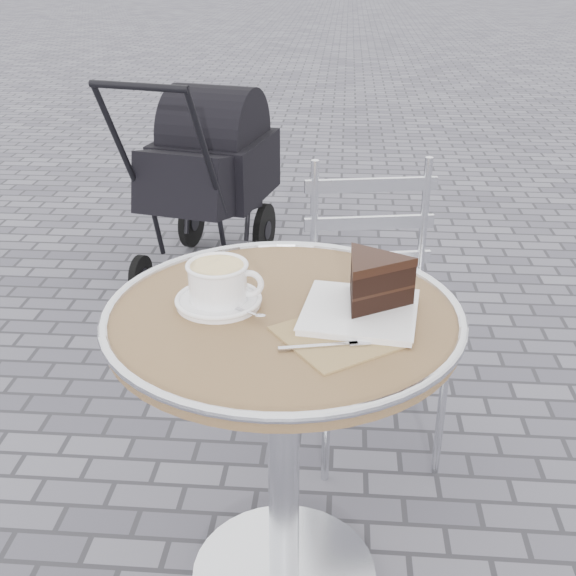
# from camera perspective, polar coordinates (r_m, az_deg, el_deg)

# --- Properties ---
(cafe_table) EXTENTS (0.72, 0.72, 0.74)m
(cafe_table) POSITION_cam_1_polar(r_m,az_deg,el_deg) (1.51, -0.36, -7.42)
(cafe_table) COLOR silver
(cafe_table) RESTS_ON ground
(cappuccino_set) EXTENTS (0.18, 0.17, 0.09)m
(cappuccino_set) POSITION_cam_1_polar(r_m,az_deg,el_deg) (1.45, -5.47, 0.12)
(cappuccino_set) COLOR white
(cappuccino_set) RESTS_ON cafe_table
(cake_plate_set) EXTENTS (0.30, 0.34, 0.12)m
(cake_plate_set) POSITION_cam_1_polar(r_m,az_deg,el_deg) (1.41, 6.45, -0.00)
(cake_plate_set) COLOR #947551
(cake_plate_set) RESTS_ON cafe_table
(bistro_chair) EXTENTS (0.44, 0.44, 0.85)m
(bistro_chair) POSITION_cam_1_polar(r_m,az_deg,el_deg) (2.10, 6.65, 1.07)
(bistro_chair) COLOR silver
(bistro_chair) RESTS_ON ground
(baby_stroller) EXTENTS (0.60, 0.97, 0.94)m
(baby_stroller) POSITION_cam_1_polar(r_m,az_deg,el_deg) (3.28, -6.39, 8.48)
(baby_stroller) COLOR black
(baby_stroller) RESTS_ON ground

